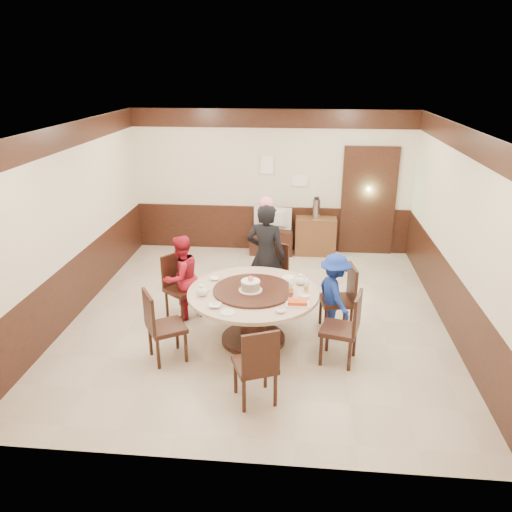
# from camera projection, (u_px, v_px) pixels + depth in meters

# --- Properties ---
(room) EXTENTS (6.00, 6.04, 2.84)m
(room) POSITION_uv_depth(u_px,v_px,m) (259.00, 249.00, 7.21)
(room) COLOR beige
(room) RESTS_ON ground
(banquet_table) EXTENTS (1.75, 1.75, 0.78)m
(banquet_table) POSITION_uv_depth(u_px,v_px,m) (253.00, 306.00, 6.72)
(banquet_table) COLOR black
(banquet_table) RESTS_ON ground
(chair_0) EXTENTS (0.52, 0.51, 0.97)m
(chair_0) POSITION_uv_depth(u_px,v_px,m) (337.00, 310.00, 7.10)
(chair_0) COLOR black
(chair_0) RESTS_ON ground
(chair_1) EXTENTS (0.59, 0.60, 0.97)m
(chair_1) POSITION_uv_depth(u_px,v_px,m) (271.00, 285.00, 7.89)
(chair_1) COLOR black
(chair_1) RESTS_ON ground
(chair_2) EXTENTS (0.62, 0.62, 0.97)m
(chair_2) POSITION_uv_depth(u_px,v_px,m) (183.00, 298.00, 7.46)
(chair_2) COLOR black
(chair_2) RESTS_ON ground
(chair_3) EXTENTS (0.61, 0.61, 0.97)m
(chair_3) POSITION_uv_depth(u_px,v_px,m) (166.00, 338.00, 6.37)
(chair_3) COLOR black
(chair_3) RESTS_ON ground
(chair_4) EXTENTS (0.57, 0.58, 0.97)m
(chair_4) POSITION_uv_depth(u_px,v_px,m) (256.00, 377.00, 5.57)
(chair_4) COLOR black
(chair_4) RESTS_ON ground
(chair_5) EXTENTS (0.54, 0.54, 0.97)m
(chair_5) POSITION_uv_depth(u_px,v_px,m) (340.00, 340.00, 6.32)
(chair_5) COLOR black
(chair_5) RESTS_ON ground
(person_standing) EXTENTS (0.69, 0.54, 1.67)m
(person_standing) POSITION_uv_depth(u_px,v_px,m) (266.00, 256.00, 7.62)
(person_standing) COLOR black
(person_standing) RESTS_ON ground
(person_red) EXTENTS (0.76, 0.79, 1.29)m
(person_red) POSITION_uv_depth(u_px,v_px,m) (181.00, 278.00, 7.33)
(person_red) COLOR #A61627
(person_red) RESTS_ON ground
(person_blue) EXTENTS (0.70, 0.87, 1.18)m
(person_blue) POSITION_uv_depth(u_px,v_px,m) (334.00, 294.00, 6.92)
(person_blue) COLOR navy
(person_blue) RESTS_ON ground
(birthday_cake) EXTENTS (0.31, 0.31, 0.21)m
(birthday_cake) POSITION_uv_depth(u_px,v_px,m) (251.00, 285.00, 6.57)
(birthday_cake) COLOR white
(birthday_cake) RESTS_ON banquet_table
(teapot_left) EXTENTS (0.17, 0.15, 0.13)m
(teapot_left) POSITION_uv_depth(u_px,v_px,m) (202.00, 291.00, 6.49)
(teapot_left) COLOR white
(teapot_left) RESTS_ON banquet_table
(teapot_right) EXTENTS (0.17, 0.15, 0.13)m
(teapot_right) POSITION_uv_depth(u_px,v_px,m) (300.00, 280.00, 6.83)
(teapot_right) COLOR white
(teapot_right) RESTS_ON banquet_table
(bowl_0) EXTENTS (0.14, 0.14, 0.04)m
(bowl_0) POSITION_uv_depth(u_px,v_px,m) (215.00, 279.00, 6.99)
(bowl_0) COLOR white
(bowl_0) RESTS_ON banquet_table
(bowl_1) EXTENTS (0.12, 0.12, 0.04)m
(bowl_1) POSITION_uv_depth(u_px,v_px,m) (280.00, 311.00, 6.06)
(bowl_1) COLOR white
(bowl_1) RESTS_ON banquet_table
(bowl_2) EXTENTS (0.16, 0.16, 0.04)m
(bowl_2) POSITION_uv_depth(u_px,v_px,m) (215.00, 306.00, 6.20)
(bowl_2) COLOR white
(bowl_2) RESTS_ON banquet_table
(bowl_3) EXTENTS (0.14, 0.14, 0.04)m
(bowl_3) POSITION_uv_depth(u_px,v_px,m) (304.00, 296.00, 6.44)
(bowl_3) COLOR white
(bowl_3) RESTS_ON banquet_table
(saucer_near) EXTENTS (0.18, 0.18, 0.01)m
(saucer_near) POSITION_uv_depth(u_px,v_px,m) (227.00, 312.00, 6.05)
(saucer_near) COLOR white
(saucer_near) RESTS_ON banquet_table
(saucer_far) EXTENTS (0.18, 0.18, 0.01)m
(saucer_far) POSITION_uv_depth(u_px,v_px,m) (288.00, 277.00, 7.06)
(saucer_far) COLOR white
(saucer_far) RESTS_ON banquet_table
(shrimp_platter) EXTENTS (0.30, 0.20, 0.06)m
(shrimp_platter) POSITION_uv_depth(u_px,v_px,m) (298.00, 303.00, 6.25)
(shrimp_platter) COLOR white
(shrimp_platter) RESTS_ON banquet_table
(bottle_0) EXTENTS (0.06, 0.06, 0.16)m
(bottle_0) POSITION_uv_depth(u_px,v_px,m) (291.00, 289.00, 6.53)
(bottle_0) COLOR silver
(bottle_0) RESTS_ON banquet_table
(bottle_1) EXTENTS (0.06, 0.06, 0.16)m
(bottle_1) POSITION_uv_depth(u_px,v_px,m) (306.00, 287.00, 6.57)
(bottle_1) COLOR silver
(bottle_1) RESTS_ON banquet_table
(tv_stand) EXTENTS (0.85, 0.45, 0.50)m
(tv_stand) POSITION_uv_depth(u_px,v_px,m) (271.00, 241.00, 10.05)
(tv_stand) COLOR black
(tv_stand) RESTS_ON ground
(television) EXTENTS (0.77, 0.24, 0.44)m
(television) POSITION_uv_depth(u_px,v_px,m) (272.00, 219.00, 9.88)
(television) COLOR gray
(television) RESTS_ON tv_stand
(side_cabinet) EXTENTS (0.80, 0.40, 0.75)m
(side_cabinet) POSITION_uv_depth(u_px,v_px,m) (315.00, 236.00, 9.95)
(side_cabinet) COLOR brown
(side_cabinet) RESTS_ON ground
(thermos) EXTENTS (0.15, 0.15, 0.38)m
(thermos) POSITION_uv_depth(u_px,v_px,m) (316.00, 209.00, 9.75)
(thermos) COLOR silver
(thermos) RESTS_ON side_cabinet
(notice_left) EXTENTS (0.25, 0.00, 0.35)m
(notice_left) POSITION_uv_depth(u_px,v_px,m) (267.00, 165.00, 9.71)
(notice_left) COLOR white
(notice_left) RESTS_ON room
(notice_right) EXTENTS (0.30, 0.00, 0.22)m
(notice_right) POSITION_uv_depth(u_px,v_px,m) (300.00, 181.00, 9.76)
(notice_right) COLOR white
(notice_right) RESTS_ON room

